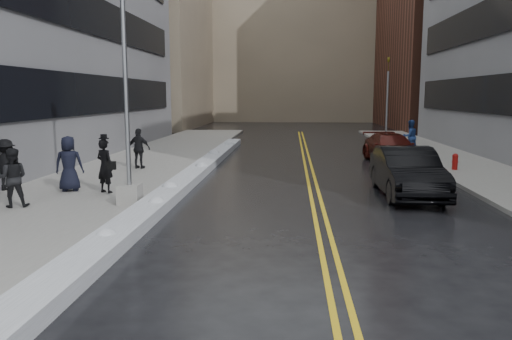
% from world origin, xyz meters
% --- Properties ---
extents(ground, '(160.00, 160.00, 0.00)m').
position_xyz_m(ground, '(0.00, 0.00, 0.00)').
color(ground, black).
rests_on(ground, ground).
extents(sidewalk_west, '(5.50, 50.00, 0.15)m').
position_xyz_m(sidewalk_west, '(-5.75, 10.00, 0.07)').
color(sidewalk_west, gray).
rests_on(sidewalk_west, ground).
extents(sidewalk_east, '(4.00, 50.00, 0.15)m').
position_xyz_m(sidewalk_east, '(10.00, 10.00, 0.07)').
color(sidewalk_east, gray).
rests_on(sidewalk_east, ground).
extents(lane_line_left, '(0.12, 50.00, 0.01)m').
position_xyz_m(lane_line_left, '(2.35, 10.00, 0.00)').
color(lane_line_left, gold).
rests_on(lane_line_left, ground).
extents(lane_line_right, '(0.12, 50.00, 0.01)m').
position_xyz_m(lane_line_right, '(2.65, 10.00, 0.00)').
color(lane_line_right, gold).
rests_on(lane_line_right, ground).
extents(snow_ridge, '(0.90, 30.00, 0.34)m').
position_xyz_m(snow_ridge, '(-2.45, 8.00, 0.17)').
color(snow_ridge, silver).
rests_on(snow_ridge, ground).
extents(building_west_far, '(14.00, 22.00, 18.00)m').
position_xyz_m(building_west_far, '(-15.50, 44.00, 9.00)').
color(building_west_far, gray).
rests_on(building_west_far, ground).
extents(building_far, '(36.00, 16.00, 22.00)m').
position_xyz_m(building_far, '(2.00, 60.00, 11.00)').
color(building_far, gray).
rests_on(building_far, ground).
extents(lamppost, '(0.65, 0.65, 7.62)m').
position_xyz_m(lamppost, '(-3.30, 2.00, 2.53)').
color(lamppost, gray).
rests_on(lamppost, sidewalk_west).
extents(fire_hydrant, '(0.26, 0.26, 0.73)m').
position_xyz_m(fire_hydrant, '(9.00, 10.00, 0.55)').
color(fire_hydrant, maroon).
rests_on(fire_hydrant, sidewalk_east).
extents(traffic_signal, '(0.16, 0.20, 6.00)m').
position_xyz_m(traffic_signal, '(8.50, 24.00, 3.40)').
color(traffic_signal, gray).
rests_on(traffic_signal, sidewalk_east).
extents(pedestrian_fedora, '(0.80, 0.68, 1.85)m').
position_xyz_m(pedestrian_fedora, '(-4.69, 3.67, 1.07)').
color(pedestrian_fedora, black).
rests_on(pedestrian_fedora, sidewalk_west).
extents(pedestrian_b, '(1.04, 0.92, 1.77)m').
position_xyz_m(pedestrian_b, '(-6.61, 1.30, 1.04)').
color(pedestrian_b, black).
rests_on(pedestrian_b, sidewalk_west).
extents(pedestrian_c, '(1.05, 0.80, 1.93)m').
position_xyz_m(pedestrian_c, '(-6.04, 3.86, 1.11)').
color(pedestrian_c, black).
rests_on(pedestrian_c, sidewalk_west).
extents(pedestrian_d, '(1.13, 0.62, 1.83)m').
position_xyz_m(pedestrian_d, '(-5.25, 9.33, 1.06)').
color(pedestrian_d, black).
rests_on(pedestrian_d, sidewalk_west).
extents(pedestrian_e, '(1.19, 0.72, 1.80)m').
position_xyz_m(pedestrian_e, '(-8.30, 3.85, 1.05)').
color(pedestrian_e, black).
rests_on(pedestrian_e, sidewalk_west).
extents(pedestrian_east, '(1.12, 0.99, 1.91)m').
position_xyz_m(pedestrian_east, '(8.46, 16.41, 1.11)').
color(pedestrian_east, navy).
rests_on(pedestrian_east, sidewalk_east).
extents(car_black, '(1.81, 5.13, 1.69)m').
position_xyz_m(car_black, '(5.64, 4.53, 0.84)').
color(car_black, black).
rests_on(car_black, ground).
extents(car_maroon, '(2.62, 5.31, 1.49)m').
position_xyz_m(car_maroon, '(6.82, 13.35, 0.74)').
color(car_maroon, '#420E0A').
rests_on(car_maroon, ground).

